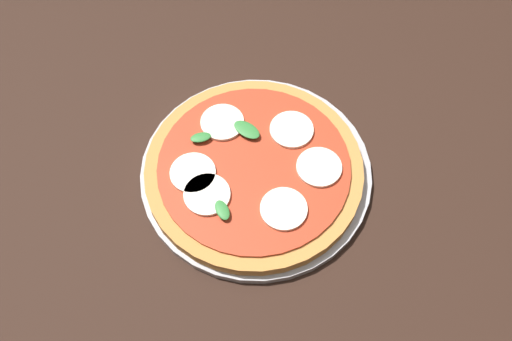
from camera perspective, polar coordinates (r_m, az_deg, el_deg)
ground_plane at (r=1.48m, az=-2.89°, el=-13.02°), size 6.00×6.00×0.00m
dining_table at (r=0.90m, az=-4.63°, el=-1.12°), size 1.38×1.20×0.71m
serving_tray at (r=0.81m, az=0.00°, el=-0.14°), size 0.34×0.34×0.01m
pizza at (r=0.79m, az=-0.23°, el=0.16°), size 0.31×0.31×0.03m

